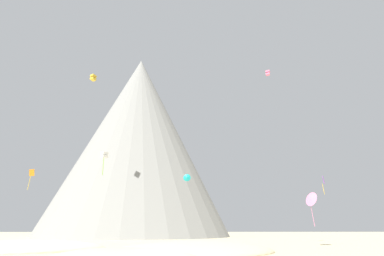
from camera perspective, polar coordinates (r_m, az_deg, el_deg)
name	(u,v)px	position (r m, az deg, el deg)	size (l,w,h in m)	color
dune_midground	(193,253)	(47.81, 0.18, -19.67)	(24.20, 19.10, 2.72)	beige
dune_back_low	(21,251)	(55.91, -26.15, -17.59)	(24.24, 13.67, 2.88)	beige
bush_scatter_east	(182,247)	(55.49, -1.69, -18.81)	(1.98, 1.98, 0.62)	#386633
bush_low_patch	(41,249)	(53.65, -23.49, -17.68)	(1.01, 1.01, 0.62)	#477238
rock_massif	(136,145)	(129.08, -9.10, -2.73)	(92.30, 92.30, 65.63)	gray
kite_white_low	(104,155)	(52.73, -14.10, -4.32)	(1.22, 1.22, 3.42)	white
kite_gold_high	(93,78)	(97.86, -15.83, 7.91)	(1.77, 1.79, 1.64)	gold
kite_violet_low	(324,182)	(69.88, 20.68, -8.18)	(0.58, 0.87, 3.36)	purple
kite_teal_low	(187,177)	(59.20, -0.84, -8.07)	(1.29, 0.61, 1.27)	teal
kite_pink_low	(311,199)	(67.36, 18.86, -10.97)	(1.97, 2.74, 6.00)	pink
kite_rainbow_high	(268,73)	(77.04, 12.26, 8.77)	(1.11, 1.08, 1.09)	#E5668C
kite_orange_low	(31,175)	(67.24, -24.77, -6.95)	(0.89, 0.37, 3.57)	orange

